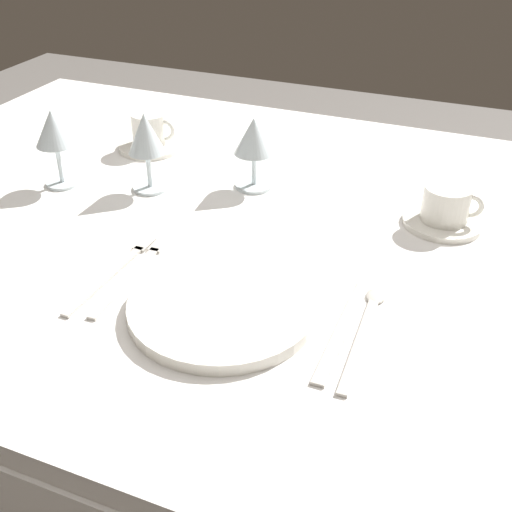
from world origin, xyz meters
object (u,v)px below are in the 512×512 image
object	(u,v)px
fork_outer	(135,272)
wine_glass_right	(55,131)
spoon_soup	(366,324)
dinner_plate	(223,306)
wine_glass_left	(146,138)
fork_inner	(115,270)
coffee_cup_far	(447,203)
coffee_cup_right	(150,129)
dinner_knife	(342,331)
wine_glass_centre	(254,140)

from	to	relation	value
fork_outer	wine_glass_right	size ratio (longest dim) A/B	1.51
spoon_soup	dinner_plate	bearing A→B (deg)	-166.70
spoon_soup	wine_glass_left	xyz separation A→B (m)	(-0.48, 0.25, 0.10)
fork_inner	coffee_cup_far	xyz separation A→B (m)	(0.44, 0.34, 0.04)
coffee_cup_right	fork_inner	bearing A→B (deg)	-66.48
dinner_knife	fork_outer	bearing A→B (deg)	177.08
fork_outer	dinner_knife	world-z (taller)	same
spoon_soup	wine_glass_left	distance (m)	0.54
fork_inner	wine_glass_centre	size ratio (longest dim) A/B	1.65
coffee_cup_far	wine_glass_centre	bearing A→B (deg)	178.25
fork_inner	coffee_cup_far	size ratio (longest dim) A/B	2.25
fork_inner	wine_glass_left	xyz separation A→B (m)	(-0.09, 0.26, 0.10)
coffee_cup_right	wine_glass_right	size ratio (longest dim) A/B	0.66
coffee_cup_far	wine_glass_right	distance (m)	0.71
fork_outer	dinner_knife	size ratio (longest dim) A/B	0.97
wine_glass_right	coffee_cup_far	bearing A→B (deg)	9.28
spoon_soup	wine_glass_centre	bearing A→B (deg)	132.27
dinner_plate	wine_glass_left	bearing A→B (deg)	134.31
fork_outer	wine_glass_centre	xyz separation A→B (m)	(0.05, 0.34, 0.09)
fork_outer	wine_glass_centre	world-z (taller)	wine_glass_centre
spoon_soup	wine_glass_right	distance (m)	0.68
coffee_cup_right	wine_glass_centre	size ratio (longest dim) A/B	0.72
fork_outer	fork_inner	world-z (taller)	same
dinner_knife	wine_glass_centre	xyz separation A→B (m)	(-0.27, 0.36, 0.09)
fork_inner	spoon_soup	size ratio (longest dim) A/B	0.98
dinner_plate	fork_outer	xyz separation A→B (m)	(-0.16, 0.03, -0.01)
dinner_knife	wine_glass_left	size ratio (longest dim) A/B	1.56
dinner_plate	dinner_knife	world-z (taller)	dinner_plate
coffee_cup_right	wine_glass_left	distance (m)	0.20
dinner_knife	coffee_cup_right	bearing A→B (deg)	140.86
wine_glass_centre	wine_glass_right	world-z (taller)	wine_glass_right
wine_glass_centre	wine_glass_left	distance (m)	0.19
coffee_cup_right	wine_glass_right	xyz separation A→B (m)	(-0.07, -0.21, 0.06)
fork_inner	dinner_knife	xyz separation A→B (m)	(0.36, -0.01, 0.00)
coffee_cup_far	fork_outer	bearing A→B (deg)	-141.17
wine_glass_left	coffee_cup_right	bearing A→B (deg)	119.44
fork_outer	spoon_soup	size ratio (longest dim) A/B	0.97
wine_glass_left	wine_glass_right	bearing A→B (deg)	-165.75
fork_outer	coffee_cup_far	world-z (taller)	coffee_cup_far
wine_glass_left	fork_inner	bearing A→B (deg)	-70.60
spoon_soup	wine_glass_right	world-z (taller)	wine_glass_right
fork_outer	spoon_soup	xyz separation A→B (m)	(0.35, 0.01, -0.00)
dinner_plate	wine_glass_right	world-z (taller)	wine_glass_right
wine_glass_left	wine_glass_right	world-z (taller)	same
dinner_plate	wine_glass_centre	size ratio (longest dim) A/B	1.93
fork_inner	dinner_knife	bearing A→B (deg)	-1.51
dinner_plate	wine_glass_left	distance (m)	0.42
fork_inner	fork_outer	bearing A→B (deg)	14.14
dinner_plate	coffee_cup_far	xyz separation A→B (m)	(0.25, 0.36, 0.03)
fork_outer	wine_glass_left	world-z (taller)	wine_glass_left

